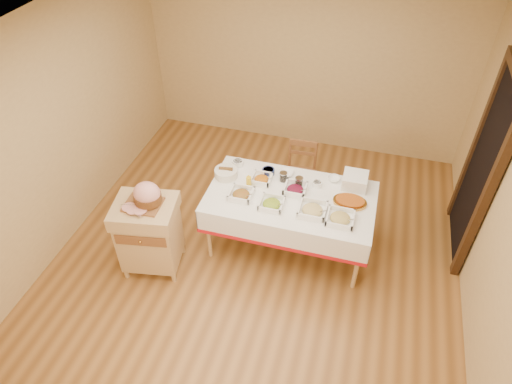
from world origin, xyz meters
TOP-DOWN VIEW (x-y plane):
  - room_shell at (0.00, 0.00)m, footprint 5.00×5.00m
  - doorway at (2.20, 0.90)m, footprint 0.09×1.10m
  - dining_table at (0.30, 0.30)m, footprint 1.82×1.02m
  - butcher_cart at (-1.08, -0.41)m, footprint 0.72×0.63m
  - dining_chair at (0.25, 1.14)m, footprint 0.39×0.38m
  - ham_on_board at (-1.04, -0.38)m, footprint 0.39×0.37m
  - serving_dish_a at (-0.21, 0.14)m, footprint 0.25×0.25m
  - serving_dish_b at (0.14, 0.09)m, footprint 0.25×0.25m
  - serving_dish_c at (0.57, 0.10)m, footprint 0.28×0.28m
  - serving_dish_d at (0.87, 0.06)m, footprint 0.28×0.28m
  - serving_dish_e at (-0.07, 0.45)m, footprint 0.23×0.22m
  - serving_dish_f at (0.33, 0.38)m, footprint 0.25×0.24m
  - small_bowl_left at (-0.42, 0.67)m, footprint 0.13×0.13m
  - small_bowl_mid at (-0.03, 0.61)m, footprint 0.15×0.15m
  - small_bowl_right at (0.54, 0.55)m, footprint 0.11×0.11m
  - bowl_white_imported at (0.16, 0.65)m, footprint 0.18×0.18m
  - bowl_small_imported at (0.71, 0.70)m, footprint 0.14×0.14m
  - preserve_jar_left at (0.16, 0.53)m, footprint 0.09×0.09m
  - preserve_jar_right at (0.35, 0.49)m, footprint 0.09×0.09m
  - mustard_bottle at (-0.18, 0.32)m, footprint 0.06×0.06m
  - bread_basket at (-0.48, 0.43)m, footprint 0.26×0.26m
  - plate_stack at (0.94, 0.67)m, footprint 0.27×0.27m
  - brass_platter at (0.93, 0.36)m, footprint 0.36×0.26m

SIDE VIEW (x-z plane):
  - dining_chair at x=0.25m, z-range 0.01..0.85m
  - butcher_cart at x=-1.08m, z-range 0.06..0.96m
  - dining_table at x=0.30m, z-range 0.22..0.98m
  - bowl_white_imported at x=0.16m, z-range 0.76..0.80m
  - brass_platter at x=0.93m, z-range 0.76..0.81m
  - bowl_small_imported at x=0.71m, z-range 0.76..0.80m
  - small_bowl_right at x=0.54m, z-range 0.76..0.82m
  - serving_dish_b at x=0.14m, z-range 0.74..0.84m
  - serving_dish_e at x=-0.07m, z-range 0.74..0.84m
  - serving_dish_d at x=0.87m, z-range 0.74..0.85m
  - small_bowl_mid at x=-0.03m, z-range 0.76..0.83m
  - small_bowl_left at x=-0.42m, z-range 0.76..0.83m
  - serving_dish_a at x=-0.21m, z-range 0.74..0.85m
  - serving_dish_f at x=0.33m, z-range 0.74..0.85m
  - serving_dish_c at x=0.57m, z-range 0.74..0.86m
  - bread_basket at x=-0.48m, z-range 0.75..0.87m
  - preserve_jar_left at x=0.16m, z-range 0.75..0.87m
  - preserve_jar_right at x=0.35m, z-range 0.75..0.87m
  - plate_stack at x=0.94m, z-range 0.76..0.91m
  - mustard_bottle at x=-0.18m, z-range 0.75..0.93m
  - ham_on_board at x=-1.04m, z-range 0.88..1.14m
  - doorway at x=2.20m, z-range 0.01..2.21m
  - room_shell at x=0.00m, z-range -1.20..3.80m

